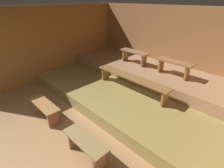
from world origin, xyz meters
name	(u,v)px	position (x,y,z in m)	size (l,w,h in m)	color
ground	(116,107)	(0.00, 2.51, -0.04)	(6.63, 5.83, 0.08)	#966E48
wall_back	(169,45)	(0.00, 5.06, 1.22)	(6.63, 0.06, 2.44)	#98643B
wall_left	(56,43)	(-2.94, 2.51, 1.22)	(0.06, 5.83, 2.44)	#95612E
platform_lower	(135,90)	(0.00, 3.32, 0.16)	(5.83, 3.41, 0.31)	olive
platform_middle	(152,73)	(0.00, 4.19, 0.47)	(5.83, 1.67, 0.31)	#A07654
bench_floor_left	(45,108)	(-0.79, 0.91, 0.31)	(0.97, 0.32, 0.42)	olive
bench_floor_right	(85,144)	(0.79, 0.91, 0.31)	(0.97, 0.32, 0.42)	olive
bench_lower_center	(131,79)	(0.08, 3.02, 0.66)	(2.32, 0.32, 0.42)	brown
bench_middle_left	(134,54)	(-0.71, 4.13, 0.94)	(1.04, 0.32, 0.42)	#855F41
bench_middle_right	(174,65)	(0.71, 4.13, 0.94)	(1.04, 0.32, 0.42)	#8F5F39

